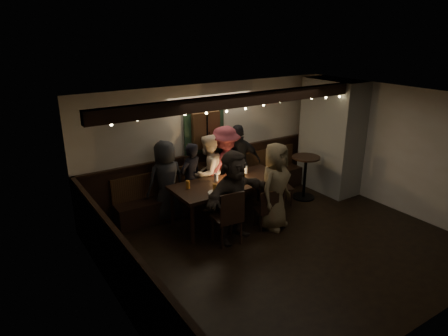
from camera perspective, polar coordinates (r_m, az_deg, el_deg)
room at (r=8.52m, az=8.11°, el=1.43°), size 6.02×5.01×2.62m
dining_table at (r=7.85m, az=0.79°, el=-2.46°), size 2.30×0.99×1.00m
chair_near_left at (r=7.04m, az=0.75°, el=-6.72°), size 0.51×0.51×1.03m
chair_near_right at (r=7.63m, az=6.21°, el=-5.64°), size 0.44×0.44×0.82m
chair_end at (r=8.75m, az=7.99°, el=-2.33°), size 0.47×0.47×0.82m
high_top at (r=9.11m, az=11.51°, el=-0.56°), size 0.62×0.62×0.98m
person_a at (r=7.99m, az=-8.28°, el=-1.80°), size 0.82×0.55×1.63m
person_b at (r=8.16m, az=-4.75°, el=-1.59°), size 0.64×0.51×1.52m
person_c at (r=8.34m, az=-2.29°, el=-0.68°), size 0.97×0.87×1.62m
person_d at (r=8.48m, az=0.14°, el=0.17°), size 1.24×0.86×1.77m
person_e at (r=8.80m, az=2.10°, el=0.75°), size 1.08×0.68×1.72m
person_f at (r=7.12m, az=1.41°, el=-4.04°), size 1.65×0.85×1.70m
person_g at (r=7.60m, az=7.28°, el=-2.61°), size 0.98×0.82×1.70m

